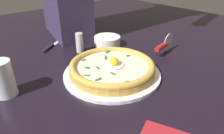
% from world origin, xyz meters
% --- Properties ---
extents(ground_plane, '(2.40, 2.40, 0.03)m').
position_xyz_m(ground_plane, '(0.00, 0.00, -0.01)').
color(ground_plane, black).
rests_on(ground_plane, ground).
extents(pizza_plate, '(0.34, 0.34, 0.01)m').
position_xyz_m(pizza_plate, '(-0.01, -0.02, 0.01)').
color(pizza_plate, white).
rests_on(pizza_plate, ground).
extents(pizza, '(0.30, 0.30, 0.06)m').
position_xyz_m(pizza, '(-0.01, -0.02, 0.03)').
color(pizza, gold).
rests_on(pizza, pizza_plate).
extents(side_bowl, '(0.12, 0.12, 0.04)m').
position_xyz_m(side_bowl, '(0.16, 0.21, 0.02)').
color(side_bowl, white).
rests_on(side_bowl, ground).
extents(pizza_cutter, '(0.15, 0.04, 0.08)m').
position_xyz_m(pizza_cutter, '(0.28, -0.03, 0.04)').
color(pizza_cutter, silver).
rests_on(pizza_cutter, ground).
extents(table_knife, '(0.19, 0.14, 0.01)m').
position_xyz_m(table_knife, '(-0.04, 0.37, 0.00)').
color(table_knife, silver).
rests_on(table_knife, ground).
extents(drinking_glass, '(0.06, 0.06, 0.11)m').
position_xyz_m(drinking_glass, '(-0.32, 0.10, 0.05)').
color(drinking_glass, silver).
rests_on(drinking_glass, ground).
extents(pepper_shaker, '(0.03, 0.03, 0.09)m').
position_xyz_m(pepper_shaker, '(0.02, 0.23, 0.04)').
color(pepper_shaker, silver).
rests_on(pepper_shaker, ground).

